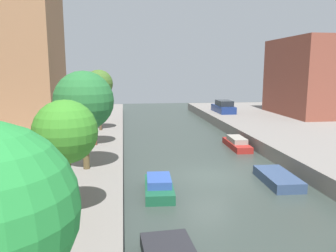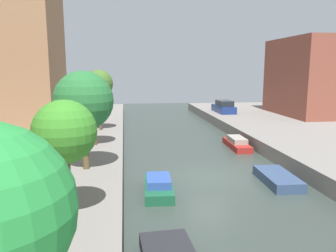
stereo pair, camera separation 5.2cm
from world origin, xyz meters
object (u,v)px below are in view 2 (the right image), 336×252
(apartment_tower_far, at_px, (0,23))
(moored_boat_right_3, at_px, (278,179))
(street_tree_3, at_px, (94,99))
(street_tree_4, at_px, (99,84))
(moored_boat_left_3, at_px, (159,186))
(parked_car, at_px, (224,107))
(street_tree_1, at_px, (65,132))
(moored_boat_right_4, at_px, (237,143))
(low_block_right, at_px, (324,77))
(street_tree_2, at_px, (84,101))

(apartment_tower_far, bearing_deg, moored_boat_right_3, -40.91)
(street_tree_3, distance_m, street_tree_4, 5.71)
(street_tree_3, distance_m, moored_boat_left_3, 8.89)
(apartment_tower_far, relative_size, moored_boat_left_3, 5.58)
(apartment_tower_far, xyz_separation_m, parked_car, (23.17, 5.38, -8.76))
(street_tree_1, distance_m, street_tree_4, 17.03)
(street_tree_3, height_order, moored_boat_right_4, street_tree_3)
(low_block_right, distance_m, street_tree_2, 30.88)
(street_tree_1, height_order, parked_car, street_tree_1)
(apartment_tower_far, xyz_separation_m, low_block_right, (34.00, 2.23, -5.06))
(apartment_tower_far, distance_m, moored_boat_left_3, 23.88)
(street_tree_1, height_order, moored_boat_right_4, street_tree_1)
(street_tree_3, relative_size, parked_car, 0.98)
(street_tree_2, relative_size, parked_car, 1.12)
(moored_boat_right_3, bearing_deg, moored_boat_left_3, -174.48)
(street_tree_3, bearing_deg, apartment_tower_far, 131.19)
(street_tree_3, height_order, moored_boat_left_3, street_tree_3)
(parked_car, xyz_separation_m, moored_boat_left_3, (-10.38, -22.88, -1.26))
(street_tree_2, height_order, moored_boat_right_3, street_tree_2)
(parked_car, relative_size, moored_boat_left_3, 1.36)
(parked_car, bearing_deg, apartment_tower_far, -166.93)
(street_tree_2, xyz_separation_m, moored_boat_right_4, (10.91, 7.44, -4.23))
(parked_car, bearing_deg, street_tree_3, -131.74)
(apartment_tower_far, distance_m, street_tree_3, 15.12)
(low_block_right, relative_size, moored_boat_right_4, 2.53)
(moored_boat_right_4, bearing_deg, street_tree_1, -129.67)
(parked_car, height_order, moored_boat_left_3, parked_car)
(street_tree_1, bearing_deg, street_tree_2, 90.00)
(apartment_tower_far, relative_size, street_tree_2, 3.65)
(street_tree_4, xyz_separation_m, moored_boat_right_3, (10.36, -12.13, -4.70))
(parked_car, height_order, moored_boat_right_3, parked_car)
(apartment_tower_far, height_order, moored_boat_right_3, apartment_tower_far)
(street_tree_1, relative_size, parked_car, 0.92)
(street_tree_3, xyz_separation_m, moored_boat_left_3, (3.69, -7.11, -3.86))
(street_tree_1, relative_size, street_tree_2, 0.82)
(apartment_tower_far, xyz_separation_m, street_tree_1, (9.10, -21.73, -6.33))
(street_tree_2, relative_size, street_tree_3, 1.14)
(street_tree_2, xyz_separation_m, street_tree_4, (0.00, 11.28, 0.38))
(low_block_right, relative_size, parked_car, 2.29)
(street_tree_3, bearing_deg, moored_boat_right_3, -31.97)
(parked_car, bearing_deg, moored_boat_right_4, -102.74)
(low_block_right, distance_m, street_tree_4, 25.86)
(street_tree_1, height_order, street_tree_3, street_tree_3)
(low_block_right, distance_m, moored_boat_right_4, 18.36)
(street_tree_3, relative_size, street_tree_4, 0.87)
(apartment_tower_far, bearing_deg, parked_car, 13.07)
(street_tree_3, distance_m, parked_car, 21.30)
(moored_boat_left_3, xyz_separation_m, moored_boat_right_3, (6.66, 0.64, -0.10))
(low_block_right, relative_size, street_tree_3, 2.33)
(apartment_tower_far, bearing_deg, low_block_right, 3.74)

